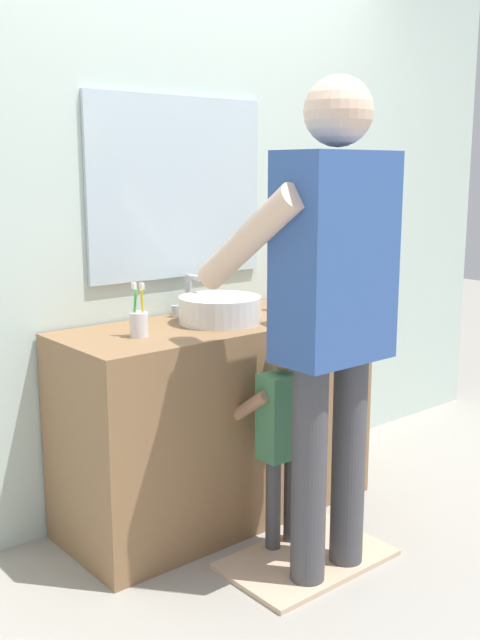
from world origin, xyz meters
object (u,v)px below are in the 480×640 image
object	(u,v)px
toothbrush_cup	(139,323)
soap_bottle	(281,296)
adult_parent	(330,289)
child_toddler	(282,427)

from	to	relation	value
toothbrush_cup	soap_bottle	bearing A→B (deg)	3.59
toothbrush_cup	adult_parent	world-z (taller)	adult_parent
toothbrush_cup	child_toddler	bearing A→B (deg)	-42.72
soap_bottle	child_toddler	world-z (taller)	soap_bottle
toothbrush_cup	adult_parent	xyz separation A→B (m)	(0.40, -0.61, 0.16)
soap_bottle	adult_parent	distance (m)	0.77
toothbrush_cup	soap_bottle	world-z (taller)	toothbrush_cup
toothbrush_cup	soap_bottle	distance (m)	0.78
toothbrush_cup	child_toddler	world-z (taller)	toothbrush_cup
soap_bottle	child_toddler	bearing A→B (deg)	-132.15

